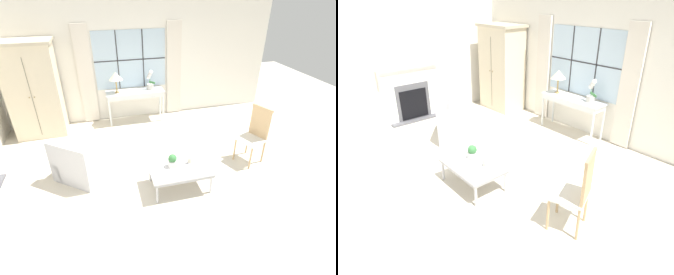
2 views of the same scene
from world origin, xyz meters
TOP-DOWN VIEW (x-y plane):
  - ground_plane at (0.00, 0.00)m, footprint 14.00×14.00m
  - wall_back_windowed at (0.00, 3.02)m, footprint 7.20×0.14m
  - armoire at (-2.17, 2.62)m, footprint 1.13×0.72m
  - console_table at (0.02, 2.72)m, footprint 1.40×0.44m
  - table_lamp at (-0.41, 2.72)m, footprint 0.32×0.32m
  - potted_orchid at (0.42, 2.78)m, footprint 0.21×0.17m
  - armchair_upholstered at (-1.24, 0.73)m, footprint 1.14×1.14m
  - side_chair_wooden at (1.96, 0.40)m, footprint 0.57×0.57m
  - coffee_table at (0.33, -0.03)m, footprint 1.01×0.65m
  - potted_plant_small at (0.22, 0.05)m, footprint 0.14×0.14m
  - pillar_candle at (0.53, 0.06)m, footprint 0.09×0.09m

SIDE VIEW (x-z plane):
  - ground_plane at x=0.00m, z-range 0.00..0.00m
  - armchair_upholstered at x=-1.24m, z-range -0.13..0.67m
  - coffee_table at x=0.33m, z-range 0.16..0.56m
  - pillar_candle at x=0.53m, z-range 0.39..0.51m
  - potted_plant_small at x=0.22m, z-range 0.40..0.63m
  - side_chair_wooden at x=1.96m, z-range 0.06..1.17m
  - console_table at x=0.02m, z-range 0.30..1.08m
  - potted_orchid at x=0.42m, z-range 0.73..1.20m
  - armoire at x=-2.17m, z-range 0.01..2.09m
  - table_lamp at x=-0.41m, z-range 0.93..1.43m
  - wall_back_windowed at x=0.00m, z-range -0.02..2.78m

